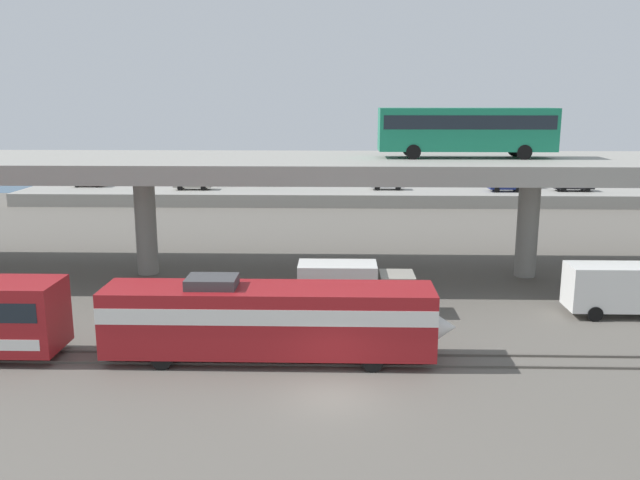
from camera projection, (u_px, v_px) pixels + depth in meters
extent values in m
plane|color=#605B54|center=(333.00, 397.00, 28.49)|extent=(260.00, 260.00, 0.00)
cube|color=#59544C|center=(333.00, 365.00, 31.69)|extent=(110.00, 0.12, 0.12)
cube|color=#59544C|center=(334.00, 354.00, 33.08)|extent=(110.00, 0.12, 0.12)
cube|color=maroon|center=(269.00, 319.00, 32.04)|extent=(15.86, 3.00, 3.20)
cube|color=silver|center=(269.00, 308.00, 31.92)|extent=(15.86, 3.04, 0.77)
cone|color=silver|center=(434.00, 327.00, 31.90)|extent=(2.16, 2.85, 2.85)
cube|color=black|center=(400.00, 303.00, 31.68)|extent=(2.16, 2.70, 1.02)
cube|color=#3F3F42|center=(212.00, 282.00, 31.72)|extent=(2.40, 1.80, 0.50)
cylinder|color=black|center=(370.00, 341.00, 33.57)|extent=(0.96, 0.18, 0.96)
cylinder|color=black|center=(373.00, 362.00, 30.93)|extent=(0.96, 0.18, 0.96)
cylinder|color=black|center=(175.00, 340.00, 33.83)|extent=(0.96, 0.18, 0.96)
cylinder|color=black|center=(161.00, 360.00, 31.19)|extent=(0.96, 0.18, 0.96)
cylinder|color=black|center=(5.00, 338.00, 34.07)|extent=(0.92, 0.18, 0.92)
cube|color=gray|center=(336.00, 167.00, 46.37)|extent=(96.00, 12.11, 1.25)
cylinder|color=gray|center=(146.00, 225.00, 47.63)|extent=(1.50, 1.50, 7.18)
cylinder|color=gray|center=(528.00, 227.00, 46.91)|extent=(1.50, 1.50, 7.18)
cube|color=#197A56|center=(466.00, 129.00, 45.54)|extent=(12.00, 2.55, 2.90)
cube|color=black|center=(467.00, 122.00, 45.43)|extent=(11.52, 2.59, 0.93)
cube|color=black|center=(380.00, 124.00, 45.62)|extent=(0.08, 2.30, 1.74)
cylinder|color=black|center=(413.00, 152.00, 44.76)|extent=(1.00, 0.26, 1.00)
cylinder|color=black|center=(410.00, 149.00, 47.13)|extent=(1.00, 0.26, 1.00)
cylinder|color=black|center=(524.00, 152.00, 44.56)|extent=(1.00, 0.26, 1.00)
cylinder|color=black|center=(515.00, 149.00, 46.93)|extent=(1.00, 0.26, 1.00)
cube|color=#9E998C|center=(397.00, 290.00, 39.09)|extent=(2.00, 2.30, 2.00)
cube|color=silver|center=(337.00, 285.00, 39.12)|extent=(4.60, 2.30, 2.60)
cylinder|color=black|center=(390.00, 301.00, 40.38)|extent=(0.88, 0.28, 0.88)
cylinder|color=black|center=(393.00, 312.00, 38.24)|extent=(0.88, 0.28, 0.88)
cylinder|color=black|center=(321.00, 300.00, 40.49)|extent=(0.88, 0.28, 0.88)
cylinder|color=black|center=(320.00, 312.00, 38.36)|extent=(0.88, 0.28, 0.88)
cube|color=silver|center=(607.00, 287.00, 38.71)|extent=(4.60, 2.30, 2.60)
cylinder|color=black|center=(581.00, 302.00, 40.07)|extent=(0.88, 0.28, 0.88)
cylinder|color=black|center=(595.00, 314.00, 37.94)|extent=(0.88, 0.28, 0.88)
cube|color=gray|center=(336.00, 194.00, 82.06)|extent=(76.62, 12.16, 1.51)
cube|color=#9E998C|center=(193.00, 184.00, 80.44)|extent=(4.54, 1.74, 0.70)
cube|color=#1E232B|center=(195.00, 179.00, 80.31)|extent=(2.00, 1.53, 0.48)
cylinder|color=black|center=(180.00, 188.00, 79.75)|extent=(0.64, 0.20, 0.64)
cylinder|color=black|center=(183.00, 186.00, 81.36)|extent=(0.64, 0.20, 0.64)
cylinder|color=black|center=(203.00, 188.00, 79.67)|extent=(0.64, 0.20, 0.64)
cylinder|color=black|center=(206.00, 186.00, 81.28)|extent=(0.64, 0.20, 0.64)
cube|color=#515459|center=(520.00, 182.00, 82.05)|extent=(4.32, 1.71, 0.70)
cube|color=#1E232B|center=(522.00, 178.00, 81.92)|extent=(1.90, 1.50, 0.48)
cylinder|color=black|center=(511.00, 186.00, 81.37)|extent=(0.64, 0.20, 0.64)
cylinder|color=black|center=(508.00, 184.00, 82.95)|extent=(0.64, 0.20, 0.64)
cylinder|color=black|center=(533.00, 186.00, 81.30)|extent=(0.64, 0.20, 0.64)
cylinder|color=black|center=(529.00, 184.00, 82.88)|extent=(0.64, 0.20, 0.64)
cube|color=#9E998C|center=(89.00, 181.00, 83.18)|extent=(4.05, 1.87, 0.70)
cube|color=#1E232B|center=(87.00, 177.00, 83.06)|extent=(1.78, 1.65, 0.48)
cylinder|color=black|center=(102.00, 183.00, 84.09)|extent=(0.64, 0.20, 0.64)
cylinder|color=black|center=(97.00, 185.00, 82.35)|extent=(0.64, 0.20, 0.64)
cylinder|color=black|center=(82.00, 183.00, 84.16)|extent=(0.64, 0.20, 0.64)
cylinder|color=black|center=(77.00, 185.00, 82.42)|extent=(0.64, 0.20, 0.64)
cube|color=black|center=(573.00, 186.00, 79.23)|extent=(4.57, 1.80, 0.70)
cube|color=#1E232B|center=(572.00, 181.00, 79.11)|extent=(2.01, 1.59, 0.48)
cylinder|color=black|center=(582.00, 187.00, 80.10)|extent=(0.64, 0.20, 0.64)
cylinder|color=black|center=(587.00, 189.00, 78.43)|extent=(0.64, 0.20, 0.64)
cylinder|color=black|center=(559.00, 187.00, 80.18)|extent=(0.64, 0.20, 0.64)
cylinder|color=black|center=(563.00, 189.00, 78.50)|extent=(0.64, 0.20, 0.64)
cube|color=#B7B7BC|center=(387.00, 184.00, 80.49)|extent=(4.04, 1.72, 0.70)
cube|color=#1E232B|center=(386.00, 179.00, 80.37)|extent=(1.78, 1.51, 0.48)
cylinder|color=black|center=(397.00, 186.00, 81.32)|extent=(0.64, 0.20, 0.64)
cylinder|color=black|center=(398.00, 188.00, 79.73)|extent=(0.64, 0.20, 0.64)
cylinder|color=black|center=(376.00, 186.00, 81.39)|extent=(0.64, 0.20, 0.64)
cylinder|color=black|center=(377.00, 188.00, 79.80)|extent=(0.64, 0.20, 0.64)
cube|color=#515459|center=(222.00, 180.00, 84.25)|extent=(4.45, 1.76, 0.70)
cube|color=#1E232B|center=(220.00, 176.00, 84.14)|extent=(1.96, 1.55, 0.48)
cylinder|color=black|center=(234.00, 182.00, 85.11)|extent=(0.64, 0.20, 0.64)
cylinder|color=black|center=(232.00, 184.00, 83.48)|extent=(0.64, 0.20, 0.64)
cylinder|color=black|center=(213.00, 182.00, 85.18)|extent=(0.64, 0.20, 0.64)
cylinder|color=black|center=(210.00, 184.00, 83.55)|extent=(0.64, 0.20, 0.64)
cube|color=navy|center=(506.00, 186.00, 78.84)|extent=(4.02, 1.76, 0.70)
cube|color=#1E232B|center=(505.00, 181.00, 78.72)|extent=(1.77, 1.55, 0.48)
cylinder|color=black|center=(515.00, 188.00, 79.70)|extent=(0.64, 0.20, 0.64)
cylinder|color=black|center=(518.00, 190.00, 78.07)|extent=(0.64, 0.20, 0.64)
cylinder|color=black|center=(494.00, 188.00, 79.77)|extent=(0.64, 0.20, 0.64)
cylinder|color=black|center=(497.00, 190.00, 78.13)|extent=(0.64, 0.20, 0.64)
cube|color=#0C4C26|center=(269.00, 180.00, 84.88)|extent=(4.02, 1.88, 0.70)
cube|color=#1E232B|center=(271.00, 175.00, 84.75)|extent=(1.77, 1.65, 0.48)
cylinder|color=black|center=(259.00, 183.00, 84.11)|extent=(0.64, 0.20, 0.64)
cylinder|color=black|center=(261.00, 181.00, 85.86)|extent=(0.64, 0.20, 0.64)
cylinder|color=black|center=(279.00, 183.00, 84.05)|extent=(0.64, 0.20, 0.64)
cylinder|color=black|center=(280.00, 181.00, 85.79)|extent=(0.64, 0.20, 0.64)
cube|color=#2D5170|center=(337.00, 178.00, 104.69)|extent=(140.00, 36.00, 0.01)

